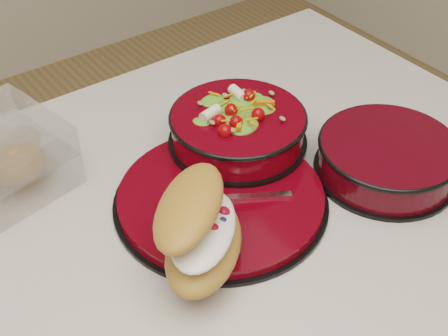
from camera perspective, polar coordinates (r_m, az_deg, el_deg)
dinner_plate at (r=0.84m, az=-0.21°, el=-2.77°), size 0.29×0.29×0.02m
salad_bowl at (r=0.90m, az=1.28°, el=4.03°), size 0.20×0.20×0.09m
croissant at (r=0.72m, az=-2.16°, el=-5.58°), size 0.17×0.18×0.10m
fork at (r=0.83m, az=0.70°, el=-2.73°), size 0.14×0.09×0.00m
extra_bowl at (r=0.91m, az=14.71°, el=1.00°), size 0.20×0.20×0.05m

